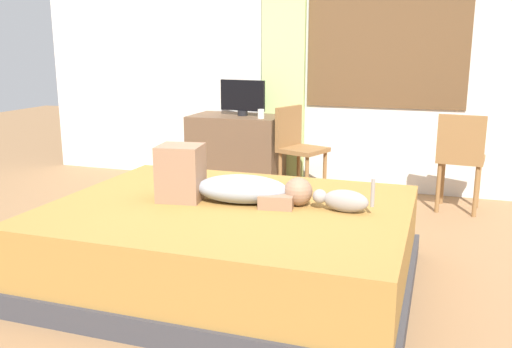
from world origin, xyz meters
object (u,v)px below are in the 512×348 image
Objects in this scene: person_lying at (226,184)px; cat at (343,200)px; cup at (261,114)px; chair_spare at (460,155)px; desk at (237,152)px; bed at (230,244)px; tv_monitor at (243,97)px; chair_by_desk at (297,144)px.

cat is (0.70, 0.03, -0.05)m from person_lying.
cup is 1.83m from chair_spare.
cup is (0.30, -0.15, 0.41)m from desk.
cat reaches higher than bed.
tv_monitor is at bearing 174.77° from chair_spare.
desk is 0.53m from cup.
desk is 2.12m from chair_spare.
person_lying is (-0.04, 0.05, 0.36)m from bed.
chair_by_desk is at bearing -10.95° from desk.
tv_monitor is (0.06, -0.00, 0.55)m from desk.
cat is at bearing -59.81° from cup.
desk is at bearing 174.92° from chair_spare.
chair_spare is (2.11, -0.19, 0.14)m from desk.
desk is at bearing 124.41° from cat.
tv_monitor is 5.45× the size of cup.
person_lying is 10.73× the size of cup.
person_lying is 1.97× the size of tv_monitor.
cat is 0.75× the size of tv_monitor.
cat is at bearing 6.20° from bed.
desk is 1.88× the size of tv_monitor.
bed is 2.28× the size of person_lying.
chair_by_desk reaches higher than person_lying.
cup is at bearing 102.30° from person_lying.
chair_spare is at bearing -5.08° from desk.
tv_monitor reaches higher than cat.
bed is 0.74m from cat.
bed is 2.41m from chair_spare.
tv_monitor is (-0.67, 2.13, 0.32)m from person_lying.
bed is at bearing -50.06° from person_lying.
cup is at bearing -26.12° from desk.
chair_spare is (1.34, 1.99, 0.26)m from bed.
bed is 2.31m from desk.
cat is 0.42× the size of chair_spare.
cup is 0.45m from chair_by_desk.
chair_by_desk is (-0.12, 2.05, 0.26)m from bed.
bed is at bearing -70.40° from desk.
chair_spare is at bearing -2.40° from chair_by_desk.
tv_monitor is 0.56× the size of chair_by_desk.
tv_monitor is at bearing -0.00° from desk.
person_lying is 0.71m from cat.
bed is 4.50× the size of tv_monitor.
cup is at bearing 103.08° from bed.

